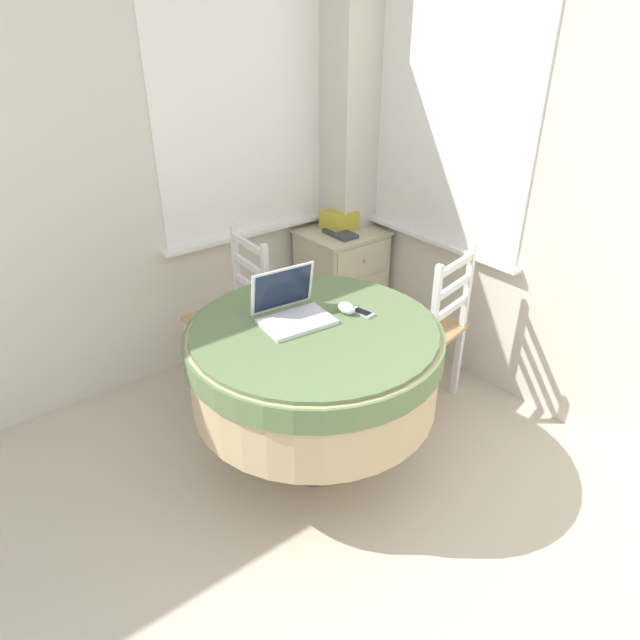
{
  "coord_description": "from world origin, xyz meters",
  "views": [
    {
      "loc": [
        -0.4,
        -0.32,
        2.01
      ],
      "look_at": [
        1.06,
        1.56,
        0.69
      ],
      "focal_mm": 32.0,
      "sensor_mm": 36.0,
      "label": 1
    }
  ],
  "objects_px": {
    "storage_box": "(339,220)",
    "round_dining_table": "(314,360)",
    "laptop": "(292,310)",
    "dining_chair_near_back_window": "(234,319)",
    "cell_phone": "(362,312)",
    "computer_mouse": "(347,308)",
    "book_on_cabinet": "(340,233)",
    "corner_cabinet": "(341,281)",
    "dining_chair_near_right_window": "(427,330)"
  },
  "relations": [
    {
      "from": "laptop",
      "to": "book_on_cabinet",
      "type": "xyz_separation_m",
      "value": [
        0.95,
        0.81,
        -0.09
      ]
    },
    {
      "from": "round_dining_table",
      "to": "book_on_cabinet",
      "type": "relative_size",
      "value": 5.0
    },
    {
      "from": "dining_chair_near_right_window",
      "to": "cell_phone",
      "type": "bearing_deg",
      "value": -171.6
    },
    {
      "from": "computer_mouse",
      "to": "dining_chair_near_right_window",
      "type": "relative_size",
      "value": 0.1
    },
    {
      "from": "laptop",
      "to": "dining_chair_near_right_window",
      "type": "relative_size",
      "value": 0.36
    },
    {
      "from": "cell_phone",
      "to": "book_on_cabinet",
      "type": "height_order",
      "value": "cell_phone"
    },
    {
      "from": "round_dining_table",
      "to": "book_on_cabinet",
      "type": "bearing_deg",
      "value": 45.21
    },
    {
      "from": "laptop",
      "to": "storage_box",
      "type": "bearing_deg",
      "value": 41.48
    },
    {
      "from": "laptop",
      "to": "corner_cabinet",
      "type": "distance_m",
      "value": 1.41
    },
    {
      "from": "computer_mouse",
      "to": "dining_chair_near_right_window",
      "type": "bearing_deg",
      "value": 3.2
    },
    {
      "from": "dining_chair_near_right_window",
      "to": "storage_box",
      "type": "height_order",
      "value": "dining_chair_near_right_window"
    },
    {
      "from": "round_dining_table",
      "to": "laptop",
      "type": "xyz_separation_m",
      "value": [
        -0.04,
        0.11,
        0.22
      ]
    },
    {
      "from": "computer_mouse",
      "to": "corner_cabinet",
      "type": "bearing_deg",
      "value": 51.0
    },
    {
      "from": "round_dining_table",
      "to": "storage_box",
      "type": "height_order",
      "value": "storage_box"
    },
    {
      "from": "dining_chair_near_back_window",
      "to": "dining_chair_near_right_window",
      "type": "height_order",
      "value": "same"
    },
    {
      "from": "cell_phone",
      "to": "storage_box",
      "type": "relative_size",
      "value": 0.62
    },
    {
      "from": "laptop",
      "to": "corner_cabinet",
      "type": "relative_size",
      "value": 0.46
    },
    {
      "from": "round_dining_table",
      "to": "laptop",
      "type": "distance_m",
      "value": 0.25
    },
    {
      "from": "corner_cabinet",
      "to": "storage_box",
      "type": "xyz_separation_m",
      "value": [
        0.01,
        0.04,
        0.42
      ]
    },
    {
      "from": "computer_mouse",
      "to": "dining_chair_near_back_window",
      "type": "bearing_deg",
      "value": 101.1
    },
    {
      "from": "storage_box",
      "to": "round_dining_table",
      "type": "bearing_deg",
      "value": -134.07
    },
    {
      "from": "cell_phone",
      "to": "dining_chair_near_right_window",
      "type": "height_order",
      "value": "dining_chair_near_right_window"
    },
    {
      "from": "cell_phone",
      "to": "book_on_cabinet",
      "type": "bearing_deg",
      "value": 55.19
    },
    {
      "from": "book_on_cabinet",
      "to": "laptop",
      "type": "bearing_deg",
      "value": -139.69
    },
    {
      "from": "dining_chair_near_right_window",
      "to": "computer_mouse",
      "type": "bearing_deg",
      "value": -176.8
    },
    {
      "from": "laptop",
      "to": "dining_chair_near_right_window",
      "type": "distance_m",
      "value": 0.93
    },
    {
      "from": "round_dining_table",
      "to": "laptop",
      "type": "bearing_deg",
      "value": 108.32
    },
    {
      "from": "round_dining_table",
      "to": "computer_mouse",
      "type": "bearing_deg",
      "value": 3.22
    },
    {
      "from": "storage_box",
      "to": "book_on_cabinet",
      "type": "xyz_separation_m",
      "value": [
        -0.07,
        -0.09,
        -0.05
      ]
    },
    {
      "from": "laptop",
      "to": "storage_box",
      "type": "distance_m",
      "value": 1.36
    },
    {
      "from": "dining_chair_near_back_window",
      "to": "round_dining_table",
      "type": "bearing_deg",
      "value": -92.82
    },
    {
      "from": "round_dining_table",
      "to": "corner_cabinet",
      "type": "xyz_separation_m",
      "value": [
        0.97,
        0.97,
        -0.24
      ]
    },
    {
      "from": "corner_cabinet",
      "to": "book_on_cabinet",
      "type": "distance_m",
      "value": 0.38
    },
    {
      "from": "round_dining_table",
      "to": "book_on_cabinet",
      "type": "height_order",
      "value": "round_dining_table"
    },
    {
      "from": "dining_chair_near_right_window",
      "to": "dining_chair_near_back_window",
      "type": "bearing_deg",
      "value": 135.46
    },
    {
      "from": "round_dining_table",
      "to": "corner_cabinet",
      "type": "bearing_deg",
      "value": 44.95
    },
    {
      "from": "dining_chair_near_back_window",
      "to": "storage_box",
      "type": "bearing_deg",
      "value": 12.57
    },
    {
      "from": "computer_mouse",
      "to": "corner_cabinet",
      "type": "xyz_separation_m",
      "value": [
        0.78,
        0.96,
        -0.44
      ]
    },
    {
      "from": "laptop",
      "to": "dining_chair_near_back_window",
      "type": "bearing_deg",
      "value": 83.63
    },
    {
      "from": "round_dining_table",
      "to": "dining_chair_near_back_window",
      "type": "relative_size",
      "value": 1.23
    },
    {
      "from": "round_dining_table",
      "to": "laptop",
      "type": "height_order",
      "value": "laptop"
    },
    {
      "from": "cell_phone",
      "to": "dining_chair_near_right_window",
      "type": "bearing_deg",
      "value": 8.4
    },
    {
      "from": "cell_phone",
      "to": "computer_mouse",
      "type": "bearing_deg",
      "value": 137.08
    },
    {
      "from": "laptop",
      "to": "storage_box",
      "type": "height_order",
      "value": "laptop"
    },
    {
      "from": "dining_chair_near_back_window",
      "to": "storage_box",
      "type": "relative_size",
      "value": 4.68
    },
    {
      "from": "computer_mouse",
      "to": "corner_cabinet",
      "type": "height_order",
      "value": "computer_mouse"
    },
    {
      "from": "computer_mouse",
      "to": "cell_phone",
      "type": "distance_m",
      "value": 0.07
    },
    {
      "from": "laptop",
      "to": "book_on_cabinet",
      "type": "relative_size",
      "value": 1.46
    },
    {
      "from": "dining_chair_near_back_window",
      "to": "corner_cabinet",
      "type": "relative_size",
      "value": 1.29
    },
    {
      "from": "dining_chair_near_back_window",
      "to": "corner_cabinet",
      "type": "height_order",
      "value": "dining_chair_near_back_window"
    }
  ]
}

